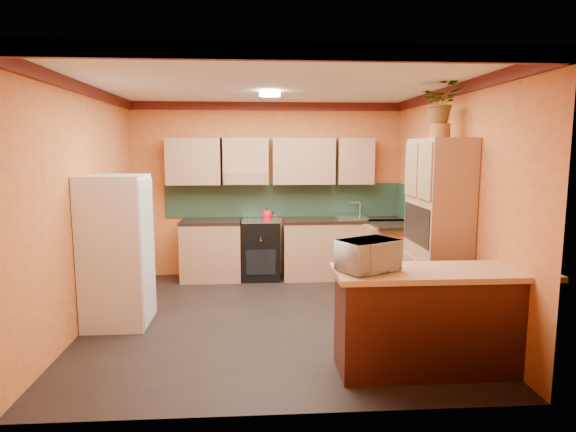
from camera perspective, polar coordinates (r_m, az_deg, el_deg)
The scene contains 15 objects.
room_shell at distance 5.76m, azimuth -1.82°, elevation 8.98°, with size 4.24×4.24×2.72m.
base_cabinets_back at distance 7.46m, azimuth 1.55°, elevation -4.02°, with size 3.65×0.60×0.88m, color tan.
countertop_back at distance 7.38m, azimuth 1.56°, elevation -0.52°, with size 3.65×0.62×0.04m, color black.
stove at distance 7.43m, azimuth -3.27°, elevation -3.96°, with size 0.58×0.58×0.91m, color black.
kettle at distance 7.29m, azimuth -2.51°, elevation 0.16°, with size 0.17×0.17×0.18m, color #B90C1F, non-canonical shape.
sink at distance 7.49m, azimuth 7.47°, elevation -0.19°, with size 0.48×0.40×0.03m, color silver.
base_cabinets_right at distance 7.22m, azimuth 12.24°, elevation -4.60°, with size 0.60×0.80×0.88m, color tan.
countertop_right at distance 7.14m, azimuth 12.35°, elevation -0.99°, with size 0.62×0.80×0.04m, color black.
fridge at distance 5.73m, azimuth -19.67°, elevation -3.94°, with size 0.68×0.66×1.70m, color white.
pantry at distance 5.66m, azimuth 17.28°, elevation -1.91°, with size 0.48×0.90×2.10m, color tan.
fern_pot at distance 5.64m, azimuth 17.57°, elevation 9.58°, with size 0.22×0.22×0.16m, color #9C4C25.
fern at distance 5.65m, azimuth 17.70°, elevation 12.71°, with size 0.41×0.36×0.46m, color tan.
breakfast_bar at distance 4.61m, azimuth 17.45°, elevation -11.99°, with size 1.80×0.55×0.88m, color #451F10.
bar_top at distance 4.47m, azimuth 17.70°, elevation -6.37°, with size 1.90×0.65×0.05m, color tan.
microwave at distance 4.24m, azimuth 9.47°, elevation -4.62°, with size 0.50×0.34×0.27m, color white.
Camera 1 is at (-0.18, -5.47, 1.98)m, focal length 30.00 mm.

